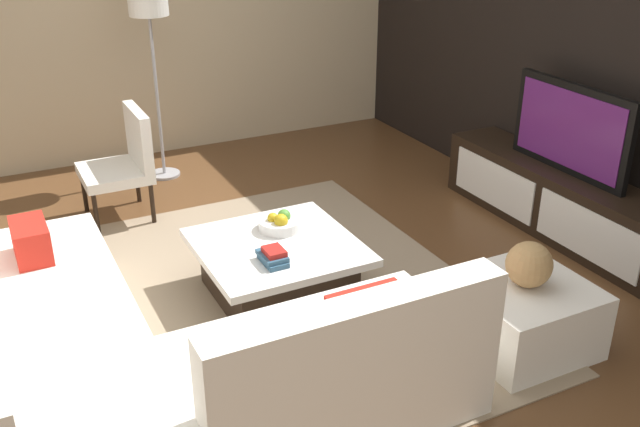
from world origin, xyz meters
The scene contains 14 objects.
ground_plane centered at (0.00, 0.00, 0.00)m, with size 14.00×14.00×0.00m, color brown.
feature_wall_back centered at (0.00, 2.70, 1.40)m, with size 6.40×0.12×2.80m, color black.
side_wall_left centered at (-3.20, 0.20, 1.40)m, with size 0.12×5.20×2.80m, color #C6B28E.
area_rug centered at (-0.10, 0.00, 0.01)m, with size 3.16×2.65×0.01m, color gray.
media_console centered at (0.00, 2.40, 0.25)m, with size 2.18×0.46×0.50m.
television centered at (0.00, 2.40, 0.83)m, with size 1.10×0.06×0.66m.
sectional_couch centered at (0.52, -0.90, 0.28)m, with size 2.49×2.33×0.82m.
coffee_table centered at (-0.10, 0.10, 0.20)m, with size 0.97×0.98×0.38m.
accent_chair_near centered at (-1.78, -0.46, 0.49)m, with size 0.56×0.51×0.87m.
floor_lamp centered at (-2.50, 0.02, 1.50)m, with size 0.33×0.33×1.76m.
ottoman centered at (1.03, 1.14, 0.20)m, with size 0.70×0.70×0.40m, color white.
fruit_bowl centered at (-0.28, 0.20, 0.43)m, with size 0.28×0.28×0.13m.
decorative_ball centered at (1.03, 1.14, 0.53)m, with size 0.26×0.26×0.26m, color #AD8451.
book_stack centered at (0.12, -0.02, 0.42)m, with size 0.22×0.14×0.09m.
Camera 1 is at (3.64, -1.48, 2.47)m, focal length 40.42 mm.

